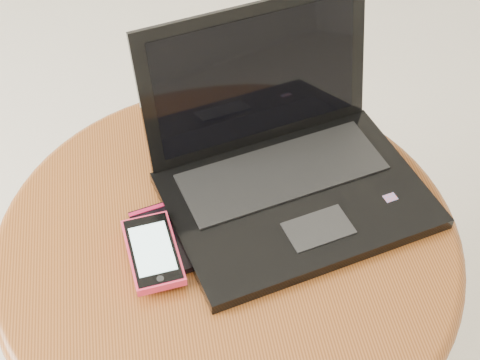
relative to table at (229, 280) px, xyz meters
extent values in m
cylinder|color=#612513|center=(0.00, 0.00, -0.15)|extent=(0.10, 0.10, 0.46)
cylinder|color=#5C2F0F|center=(0.00, 0.00, 0.10)|extent=(0.62, 0.62, 0.03)
torus|color=#5C2F0F|center=(0.00, 0.00, 0.10)|extent=(0.65, 0.65, 0.03)
cube|color=black|center=(0.11, 0.04, 0.12)|extent=(0.41, 0.32, 0.02)
cube|color=black|center=(0.10, 0.09, 0.13)|extent=(0.32, 0.17, 0.00)
cube|color=black|center=(0.12, -0.03, 0.13)|extent=(0.10, 0.07, 0.00)
cube|color=red|center=(0.24, 0.01, 0.13)|extent=(0.02, 0.02, 0.00)
cube|color=black|center=(0.07, 0.18, 0.24)|extent=(0.35, 0.13, 0.22)
cube|color=black|center=(0.07, 0.18, 0.24)|extent=(0.31, 0.11, 0.18)
cube|color=black|center=(-0.09, 0.00, 0.12)|extent=(0.09, 0.13, 0.01)
cube|color=#A51337|center=(-0.10, 0.06, 0.12)|extent=(0.06, 0.02, 0.00)
cube|color=#D82A4A|center=(-0.10, -0.03, 0.13)|extent=(0.08, 0.13, 0.01)
cube|color=black|center=(-0.10, -0.03, 0.14)|extent=(0.07, 0.12, 0.00)
cube|color=silver|center=(-0.10, -0.03, 0.14)|extent=(0.06, 0.09, 0.00)
cylinder|color=black|center=(-0.10, -0.08, 0.14)|extent=(0.01, 0.01, 0.00)
camera|label=1|loc=(-0.09, -0.60, 0.87)|focal=52.11mm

